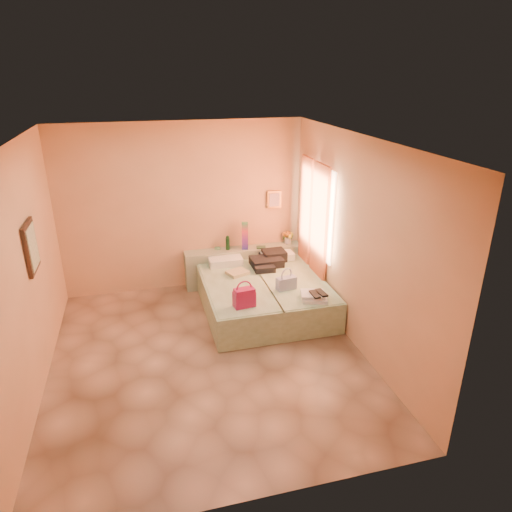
{
  "coord_description": "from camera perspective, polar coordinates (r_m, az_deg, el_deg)",
  "views": [
    {
      "loc": [
        -0.68,
        -5.07,
        3.53
      ],
      "look_at": [
        0.87,
        0.85,
        1.01
      ],
      "focal_mm": 32.0,
      "sensor_mm": 36.0,
      "label": 1
    }
  ],
  "objects": [
    {
      "name": "room_walls",
      "position": [
        5.96,
        -5.53,
        5.27
      ],
      "size": [
        4.02,
        4.51,
        2.81
      ],
      "color": "#DFA577",
      "rests_on": "ground"
    },
    {
      "name": "sandal_pair",
      "position": [
        6.46,
        7.81,
        -4.7
      ],
      "size": [
        0.18,
        0.24,
        0.02
      ],
      "primitive_type": "cube",
      "rotation": [
        0.0,
        0.0,
        0.01
      ],
      "color": "black",
      "rests_on": "towel_stack"
    },
    {
      "name": "water_bottle",
      "position": [
        7.81,
        -3.56,
        1.62
      ],
      "size": [
        0.08,
        0.08,
        0.24
      ],
      "primitive_type": "cylinder",
      "rotation": [
        0.0,
        0.0,
        -0.26
      ],
      "color": "#15391E",
      "rests_on": "headboard_ledge"
    },
    {
      "name": "headboard_ledge",
      "position": [
        8.02,
        -1.53,
        -1.19
      ],
      "size": [
        2.05,
        0.3,
        0.65
      ],
      "primitive_type": "cube",
      "color": "gray",
      "rests_on": "ground"
    },
    {
      "name": "bed_right",
      "position": [
        7.27,
        4.42,
        -4.51
      ],
      "size": [
        0.91,
        2.0,
        0.5
      ],
      "primitive_type": "cube",
      "rotation": [
        0.0,
        0.0,
        0.0
      ],
      "color": "#AAC8A1",
      "rests_on": "ground"
    },
    {
      "name": "khaki_garment",
      "position": [
        7.26,
        -2.34,
        -2.09
      ],
      "size": [
        0.39,
        0.35,
        0.05
      ],
      "primitive_type": "cube",
      "rotation": [
        0.0,
        0.0,
        0.4
      ],
      "color": "tan",
      "rests_on": "bed_left"
    },
    {
      "name": "green_book",
      "position": [
        7.9,
        0.64,
        1.09
      ],
      "size": [
        0.18,
        0.14,
        0.03
      ],
      "primitive_type": "cube",
      "rotation": [
        0.0,
        0.0,
        -0.21
      ],
      "color": "#294D32",
      "rests_on": "headboard_ledge"
    },
    {
      "name": "ground",
      "position": [
        6.21,
        -5.93,
        -12.4
      ],
      "size": [
        4.5,
        4.5,
        0.0
      ],
      "primitive_type": "plane",
      "color": "tan",
      "rests_on": "ground"
    },
    {
      "name": "magenta_handbag",
      "position": [
        6.26,
        -1.49,
        -5.17
      ],
      "size": [
        0.31,
        0.2,
        0.27
      ],
      "primitive_type": "cube",
      "rotation": [
        0.0,
        0.0,
        0.14
      ],
      "color": "#B6164D",
      "rests_on": "bed_left"
    },
    {
      "name": "clothes_pile",
      "position": [
        7.57,
        1.66,
        -0.54
      ],
      "size": [
        0.58,
        0.58,
        0.17
      ],
      "primitive_type": "cube",
      "rotation": [
        0.0,
        0.0,
        0.04
      ],
      "color": "black",
      "rests_on": "bed_right"
    },
    {
      "name": "flower_vase",
      "position": [
        8.1,
        4.01,
        2.49
      ],
      "size": [
        0.26,
        0.26,
        0.27
      ],
      "primitive_type": "cube",
      "rotation": [
        0.0,
        0.0,
        0.34
      ],
      "color": "silver",
      "rests_on": "headboard_ledge"
    },
    {
      "name": "bed_left",
      "position": [
        7.06,
        -2.55,
        -5.35
      ],
      "size": [
        0.91,
        2.0,
        0.5
      ],
      "primitive_type": "cube",
      "rotation": [
        0.0,
        0.0,
        0.0
      ],
      "color": "#AAC8A1",
      "rests_on": "ground"
    },
    {
      "name": "towel_stack",
      "position": [
        6.52,
        7.33,
        -5.04
      ],
      "size": [
        0.43,
        0.39,
        0.1
      ],
      "primitive_type": "cube",
      "rotation": [
        0.0,
        0.0,
        -0.32
      ],
      "color": "white",
      "rests_on": "bed_right"
    },
    {
      "name": "rainbow_box",
      "position": [
        7.79,
        -1.4,
        2.54
      ],
      "size": [
        0.13,
        0.13,
        0.48
      ],
      "primitive_type": "cube",
      "rotation": [
        0.0,
        0.0,
        -0.22
      ],
      "color": "#B6164D",
      "rests_on": "headboard_ledge"
    },
    {
      "name": "small_dish",
      "position": [
        7.88,
        -4.84,
        0.96
      ],
      "size": [
        0.13,
        0.13,
        0.03
      ],
      "primitive_type": "cylinder",
      "rotation": [
        0.0,
        0.0,
        -0.29
      ],
      "color": "#52986D",
      "rests_on": "headboard_ledge"
    },
    {
      "name": "blue_handbag",
      "position": [
        6.76,
        3.8,
        -3.4
      ],
      "size": [
        0.31,
        0.18,
        0.19
      ],
      "primitive_type": "cube",
      "rotation": [
        0.0,
        0.0,
        0.18
      ],
      "color": "#3B4B8F",
      "rests_on": "bed_right"
    }
  ]
}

